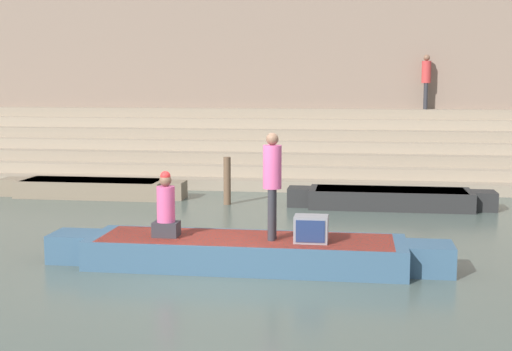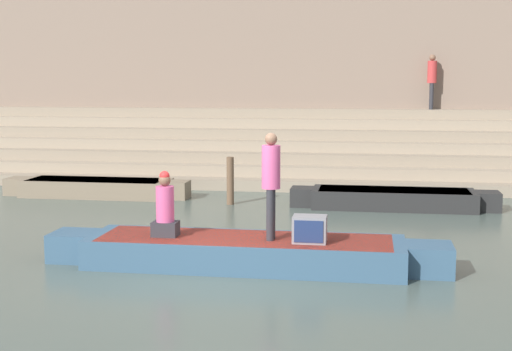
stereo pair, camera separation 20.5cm
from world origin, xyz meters
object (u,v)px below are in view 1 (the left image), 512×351
(moored_boat_shore, at_px, (390,198))
(moored_boat_distant, at_px, (92,188))
(tv_set, at_px, (311,229))
(person_rowing, at_px, (166,209))
(rowboat_main, at_px, (246,251))
(person_on_steps, at_px, (426,77))
(person_standing, at_px, (272,178))
(mooring_post, at_px, (227,181))

(moored_boat_shore, bearing_deg, moored_boat_distant, 174.29)
(tv_set, bearing_deg, person_rowing, -176.78)
(rowboat_main, height_order, moored_boat_distant, rowboat_main)
(rowboat_main, xyz_separation_m, person_on_steps, (4.01, 12.46, 2.96))
(moored_boat_shore, bearing_deg, person_standing, -111.25)
(moored_boat_shore, bearing_deg, person_rowing, -124.63)
(moored_boat_shore, height_order, mooring_post, mooring_post)
(person_standing, height_order, person_on_steps, person_on_steps)
(person_standing, height_order, mooring_post, person_standing)
(person_standing, bearing_deg, moored_boat_shore, 53.42)
(person_rowing, bearing_deg, moored_boat_shore, 48.31)
(tv_set, relative_size, moored_boat_shore, 0.11)
(person_standing, relative_size, tv_set, 3.24)
(rowboat_main, distance_m, person_rowing, 1.52)
(person_standing, distance_m, person_rowing, 1.89)
(person_on_steps, bearing_deg, moored_boat_distant, -13.91)
(rowboat_main, bearing_deg, moored_boat_shore, 68.28)
(tv_set, bearing_deg, mooring_post, 117.76)
(person_rowing, relative_size, moored_boat_shore, 0.22)
(person_standing, distance_m, mooring_post, 6.35)
(rowboat_main, distance_m, moored_boat_distant, 8.46)
(tv_set, xyz_separation_m, moored_boat_shore, (1.54, 6.20, -0.46))
(tv_set, distance_m, person_on_steps, 13.19)
(rowboat_main, relative_size, person_on_steps, 3.83)
(mooring_post, bearing_deg, rowboat_main, -76.61)
(rowboat_main, xyz_separation_m, person_rowing, (-1.35, -0.07, 0.69))
(moored_boat_shore, height_order, moored_boat_distant, same)
(moored_boat_shore, distance_m, mooring_post, 4.08)
(rowboat_main, height_order, mooring_post, mooring_post)
(person_standing, height_order, tv_set, person_standing)
(mooring_post, relative_size, person_on_steps, 0.68)
(person_rowing, bearing_deg, tv_set, -10.62)
(tv_set, xyz_separation_m, person_on_steps, (2.90, 12.62, 2.51))
(person_on_steps, bearing_deg, rowboat_main, 26.05)
(person_standing, distance_m, tv_set, 1.05)
(person_rowing, xyz_separation_m, tv_set, (2.46, -0.09, -0.24))
(tv_set, height_order, moored_boat_shore, tv_set)
(rowboat_main, distance_m, tv_set, 1.20)
(person_rowing, xyz_separation_m, mooring_post, (-0.06, 6.02, -0.35))
(person_standing, height_order, person_rowing, person_standing)
(rowboat_main, relative_size, moored_boat_shore, 1.35)
(tv_set, xyz_separation_m, moored_boat_distant, (-6.35, 6.79, -0.46))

